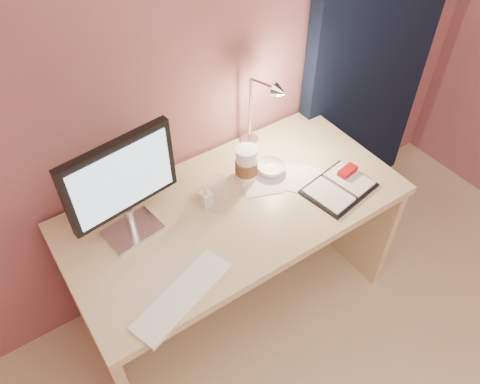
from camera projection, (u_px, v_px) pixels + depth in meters
room at (366, 22)px, 2.18m from camera, size 3.50×3.50×3.50m
desk at (226, 229)px, 2.12m from camera, size 1.40×0.70×0.73m
monitor at (121, 182)px, 1.62m from camera, size 0.42×0.18×0.45m
keyboard at (183, 296)px, 1.60m from camera, size 0.42×0.24×0.02m
planner at (340, 186)px, 1.97m from camera, size 0.31×0.26×0.04m
paper_a at (315, 181)px, 2.01m from camera, size 0.23×0.23×0.00m
paper_b at (261, 182)px, 2.01m from camera, size 0.22×0.22×0.00m
paper_c at (299, 179)px, 2.02m from camera, size 0.24×0.24×0.00m
coffee_cup at (246, 164)px, 1.98m from camera, size 0.10×0.10×0.16m
clear_cup at (216, 193)px, 1.86m from camera, size 0.08×0.08×0.15m
bowl at (271, 168)px, 2.04m from camera, size 0.16×0.16×0.04m
lotion_bottle at (206, 196)px, 1.88m from camera, size 0.05×0.05×0.10m
dark_jar at (150, 171)px, 1.94m from camera, size 0.11×0.11×0.15m
desk_lamp at (256, 112)px, 1.99m from camera, size 0.13×0.22×0.36m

